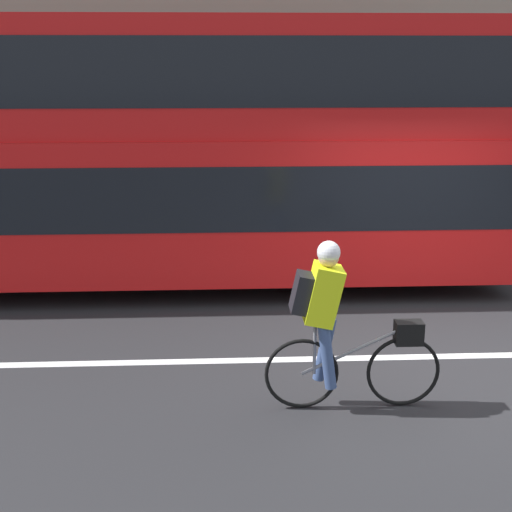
# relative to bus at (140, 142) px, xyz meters

# --- Properties ---
(ground_plane) EXTENTS (80.00, 80.00, 0.00)m
(ground_plane) POSITION_rel_bus_xyz_m (3.55, -3.05, -2.07)
(ground_plane) COLOR #232326
(road_center_line) EXTENTS (50.00, 0.14, 0.01)m
(road_center_line) POSITION_rel_bus_xyz_m (3.55, -2.92, -2.06)
(road_center_line) COLOR silver
(road_center_line) RESTS_ON ground_plane
(sidewalk_curb) EXTENTS (60.00, 2.05, 0.11)m
(sidewalk_curb) POSITION_rel_bus_xyz_m (3.55, 2.76, -2.01)
(sidewalk_curb) COLOR gray
(sidewalk_curb) RESTS_ON ground_plane
(building_facade) EXTENTS (60.00, 0.30, 6.16)m
(building_facade) POSITION_rel_bus_xyz_m (3.55, 3.93, 1.01)
(building_facade) COLOR gray
(building_facade) RESTS_ON ground_plane
(bus) EXTENTS (10.41, 2.52, 3.74)m
(bus) POSITION_rel_bus_xyz_m (0.00, 0.00, 0.00)
(bus) COLOR black
(bus) RESTS_ON ground_plane
(cyclist_on_bike) EXTENTS (1.67, 0.32, 1.64)m
(cyclist_on_bike) POSITION_rel_bus_xyz_m (2.19, -4.03, -1.18)
(cyclist_on_bike) COLOR black
(cyclist_on_bike) RESTS_ON ground_plane
(street_sign_post) EXTENTS (0.36, 0.09, 2.50)m
(street_sign_post) POSITION_rel_bus_xyz_m (-2.65, 2.65, -0.56)
(street_sign_post) COLOR #59595B
(street_sign_post) RESTS_ON sidewalk_curb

